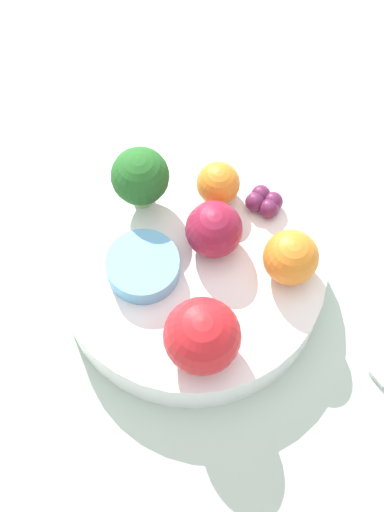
# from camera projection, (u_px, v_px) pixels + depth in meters

# --- Properties ---
(ground_plane) EXTENTS (6.00, 6.00, 0.00)m
(ground_plane) POSITION_uv_depth(u_px,v_px,m) (192.00, 293.00, 0.62)
(ground_plane) COLOR gray
(table_surface) EXTENTS (1.20, 1.20, 0.02)m
(table_surface) POSITION_uv_depth(u_px,v_px,m) (192.00, 288.00, 0.61)
(table_surface) COLOR #B2C6B2
(table_surface) RESTS_ON ground_plane
(bowl) EXTENTS (0.22, 0.22, 0.04)m
(bowl) POSITION_uv_depth(u_px,v_px,m) (192.00, 273.00, 0.59)
(bowl) COLOR white
(bowl) RESTS_ON table_surface
(broccoli) EXTENTS (0.05, 0.05, 0.06)m
(broccoli) POSITION_uv_depth(u_px,v_px,m) (140.00, 177.00, 0.56)
(broccoli) COLOR #8CB76B
(broccoli) RESTS_ON bowl
(apple_red) EXTENTS (0.06, 0.06, 0.06)m
(apple_red) POSITION_uv_depth(u_px,v_px,m) (202.00, 336.00, 0.51)
(apple_red) COLOR red
(apple_red) RESTS_ON bowl
(apple_green) EXTENTS (0.05, 0.05, 0.05)m
(apple_green) POSITION_uv_depth(u_px,v_px,m) (214.00, 229.00, 0.55)
(apple_green) COLOR maroon
(apple_green) RESTS_ON bowl
(orange_front) EXTENTS (0.04, 0.04, 0.04)m
(orange_front) POSITION_uv_depth(u_px,v_px,m) (218.00, 183.00, 0.58)
(orange_front) COLOR orange
(orange_front) RESTS_ON bowl
(orange_back) EXTENTS (0.04, 0.04, 0.04)m
(orange_back) POSITION_uv_depth(u_px,v_px,m) (291.00, 257.00, 0.54)
(orange_back) COLOR orange
(orange_back) RESTS_ON bowl
(grape_cluster) EXTENTS (0.03, 0.03, 0.02)m
(grape_cluster) POSITION_uv_depth(u_px,v_px,m) (264.00, 202.00, 0.58)
(grape_cluster) COLOR #5B1E42
(grape_cluster) RESTS_ON bowl
(small_cup) EXTENTS (0.06, 0.06, 0.02)m
(small_cup) POSITION_uv_depth(u_px,v_px,m) (143.00, 267.00, 0.55)
(small_cup) COLOR #66B2DB
(small_cup) RESTS_ON bowl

